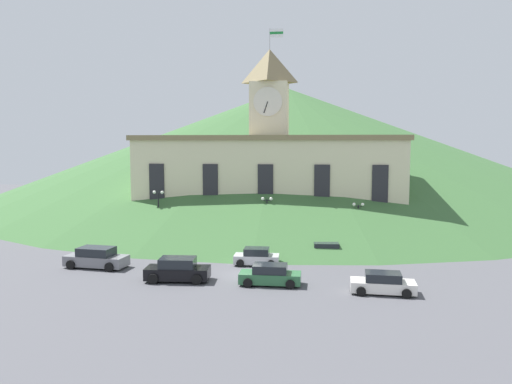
# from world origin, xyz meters

# --- Properties ---
(ground_plane) EXTENTS (160.00, 160.00, 0.00)m
(ground_plane) POSITION_xyz_m (0.00, 0.00, 0.00)
(ground_plane) COLOR #4C4C51
(civic_building) EXTENTS (32.15, 10.05, 24.14)m
(civic_building) POSITION_xyz_m (0.00, 21.38, 6.43)
(civic_building) COLOR beige
(civic_building) RESTS_ON ground
(banner_fence) EXTENTS (31.30, 0.12, 2.27)m
(banner_fence) POSITION_xyz_m (0.00, 13.62, 1.14)
(banner_fence) COLOR #1E8438
(banner_fence) RESTS_ON ground
(hillside_backdrop) EXTENTS (114.64, 114.64, 21.30)m
(hillside_backdrop) POSITION_xyz_m (0.00, 60.65, 10.65)
(hillside_backdrop) COLOR #386033
(hillside_backdrop) RESTS_ON ground
(street_lamp_center) EXTENTS (1.26, 0.36, 5.33)m
(street_lamp_center) POSITION_xyz_m (-11.78, 14.43, 3.84)
(street_lamp_center) COLOR black
(street_lamp_center) RESTS_ON ground
(street_lamp_far_left) EXTENTS (1.26, 0.36, 4.76)m
(street_lamp_far_left) POSITION_xyz_m (0.37, 14.43, 3.48)
(street_lamp_far_left) COLOR black
(street_lamp_far_left) RESTS_ON ground
(street_lamp_left) EXTENTS (1.26, 0.36, 4.28)m
(street_lamp_left) POSITION_xyz_m (10.14, 14.43, 3.18)
(street_lamp_left) COLOR black
(street_lamp_left) RESTS_ON ground
(car_black_suv) EXTENTS (5.02, 2.62, 1.80)m
(car_black_suv) POSITION_xyz_m (-4.94, -2.30, 0.83)
(car_black_suv) COLOR black
(car_black_suv) RESTS_ON ground
(car_green_wagon) EXTENTS (4.61, 2.14, 1.55)m
(car_green_wagon) POSITION_xyz_m (2.25, -2.54, 0.72)
(car_green_wagon) COLOR #2D663D
(car_green_wagon) RESTS_ON ground
(car_white_taxi) EXTENTS (4.59, 2.33, 1.50)m
(car_white_taxi) POSITION_xyz_m (10.38, -3.75, 0.69)
(car_white_taxi) COLOR white
(car_white_taxi) RESTS_ON ground
(car_gray_pickup) EXTENTS (5.50, 2.86, 1.75)m
(car_gray_pickup) POSITION_xyz_m (-12.98, 0.91, 0.81)
(car_gray_pickup) COLOR slate
(car_gray_pickup) RESTS_ON ground
(car_silver_hatch) EXTENTS (3.93, 2.07, 1.50)m
(car_silver_hatch) POSITION_xyz_m (0.53, 3.41, 0.69)
(car_silver_hatch) COLOR #B7B7BC
(car_silver_hatch) RESTS_ON ground
(car_yellow_coupe) EXTENTS (4.30, 2.33, 1.35)m
(car_yellow_coupe) POSITION_xyz_m (6.63, 7.34, 0.63)
(car_yellow_coupe) COLOR yellow
(car_yellow_coupe) RESTS_ON ground
(pedestrian) EXTENTS (0.52, 0.52, 1.82)m
(pedestrian) POSITION_xyz_m (6.50, 11.84, 0.99)
(pedestrian) COLOR #33567A
(pedestrian) RESTS_ON ground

